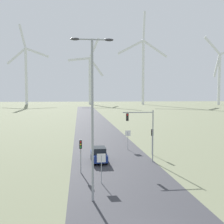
{
  "coord_description": "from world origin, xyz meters",
  "views": [
    {
      "loc": [
        -4.07,
        -13.06,
        8.11
      ],
      "look_at": [
        0.0,
        19.13,
        5.98
      ],
      "focal_mm": 42.0,
      "sensor_mm": 36.0,
      "label": 1
    }
  ],
  "objects_px": {
    "wind_turbine_left": "(26,70)",
    "stop_sign_near": "(101,163)",
    "traffic_light_mast_overhead": "(143,126)",
    "streetlamp": "(92,103)",
    "stop_sign_far": "(128,136)",
    "wind_turbine_far_right": "(219,73)",
    "wind_turbine_center": "(90,75)",
    "traffic_light_post_near_left": "(81,149)",
    "car_approaching": "(99,155)",
    "wind_turbine_right": "(143,65)",
    "traffic_light_post_near_right": "(152,136)"
  },
  "relations": [
    {
      "from": "traffic_light_post_near_right",
      "to": "traffic_light_mast_overhead",
      "type": "xyz_separation_m",
      "value": [
        -2.19,
        -3.54,
        1.81
      ]
    },
    {
      "from": "stop_sign_far",
      "to": "traffic_light_mast_overhead",
      "type": "relative_size",
      "value": 0.45
    },
    {
      "from": "wind_turbine_far_right",
      "to": "wind_turbine_center",
      "type": "bearing_deg",
      "value": 169.96
    },
    {
      "from": "stop_sign_near",
      "to": "wind_turbine_left",
      "type": "height_order",
      "value": "wind_turbine_left"
    },
    {
      "from": "stop_sign_near",
      "to": "traffic_light_post_near_left",
      "type": "bearing_deg",
      "value": 117.95
    },
    {
      "from": "stop_sign_near",
      "to": "traffic_light_mast_overhead",
      "type": "bearing_deg",
      "value": 51.17
    },
    {
      "from": "stop_sign_far",
      "to": "traffic_light_post_near_left",
      "type": "height_order",
      "value": "traffic_light_post_near_left"
    },
    {
      "from": "wind_turbine_left",
      "to": "stop_sign_near",
      "type": "bearing_deg",
      "value": -77.39
    },
    {
      "from": "stop_sign_near",
      "to": "car_approaching",
      "type": "distance_m",
      "value": 7.71
    },
    {
      "from": "wind_turbine_right",
      "to": "car_approaching",
      "type": "bearing_deg",
      "value": -105.53
    },
    {
      "from": "wind_turbine_left",
      "to": "wind_turbine_right",
      "type": "distance_m",
      "value": 97.89
    },
    {
      "from": "traffic_light_post_near_left",
      "to": "stop_sign_near",
      "type": "bearing_deg",
      "value": -62.05
    },
    {
      "from": "stop_sign_near",
      "to": "traffic_light_post_near_left",
      "type": "xyz_separation_m",
      "value": [
        -1.85,
        3.49,
        0.61
      ]
    },
    {
      "from": "streetlamp",
      "to": "stop_sign_near",
      "type": "relative_size",
      "value": 4.46
    },
    {
      "from": "car_approaching",
      "to": "wind_turbine_far_right",
      "type": "relative_size",
      "value": 0.08
    },
    {
      "from": "streetlamp",
      "to": "wind_turbine_center",
      "type": "relative_size",
      "value": 0.22
    },
    {
      "from": "stop_sign_far",
      "to": "wind_turbine_center",
      "type": "bearing_deg",
      "value": 89.32
    },
    {
      "from": "stop_sign_far",
      "to": "wind_turbine_right",
      "type": "relative_size",
      "value": 0.04
    },
    {
      "from": "traffic_light_mast_overhead",
      "to": "wind_turbine_center",
      "type": "xyz_separation_m",
      "value": [
        1.71,
        189.21,
        19.78
      ]
    },
    {
      "from": "streetlamp",
      "to": "stop_sign_far",
      "type": "height_order",
      "value": "streetlamp"
    },
    {
      "from": "wind_turbine_far_right",
      "to": "stop_sign_near",
      "type": "bearing_deg",
      "value": -122.06
    },
    {
      "from": "traffic_light_post_near_right",
      "to": "wind_turbine_center",
      "type": "xyz_separation_m",
      "value": [
        -0.48,
        185.67,
        21.6
      ]
    },
    {
      "from": "streetlamp",
      "to": "wind_turbine_right",
      "type": "xyz_separation_m",
      "value": [
        52.2,
        194.51,
        25.24
      ]
    },
    {
      "from": "wind_turbine_center",
      "to": "traffic_light_post_near_left",
      "type": "bearing_deg",
      "value": -92.72
    },
    {
      "from": "traffic_light_mast_overhead",
      "to": "wind_turbine_center",
      "type": "height_order",
      "value": "wind_turbine_center"
    },
    {
      "from": "traffic_light_post_near_left",
      "to": "traffic_light_post_near_right",
      "type": "height_order",
      "value": "traffic_light_post_near_right"
    },
    {
      "from": "stop_sign_far",
      "to": "wind_turbine_right",
      "type": "bearing_deg",
      "value": 75.37
    },
    {
      "from": "wind_turbine_left",
      "to": "wind_turbine_far_right",
      "type": "distance_m",
      "value": 159.22
    },
    {
      "from": "wind_turbine_left",
      "to": "wind_turbine_far_right",
      "type": "relative_size",
      "value": 1.21
    },
    {
      "from": "traffic_light_post_near_right",
      "to": "wind_turbine_right",
      "type": "bearing_deg",
      "value": 76.45
    },
    {
      "from": "streetlamp",
      "to": "wind_turbine_center",
      "type": "distance_m",
      "value": 200.89
    },
    {
      "from": "stop_sign_near",
      "to": "traffic_light_post_near_left",
      "type": "distance_m",
      "value": 4.0
    },
    {
      "from": "stop_sign_far",
      "to": "wind_turbine_far_right",
      "type": "bearing_deg",
      "value": 57.0
    },
    {
      "from": "streetlamp",
      "to": "wind_turbine_far_right",
      "type": "distance_m",
      "value": 214.3
    },
    {
      "from": "traffic_light_post_near_right",
      "to": "traffic_light_mast_overhead",
      "type": "relative_size",
      "value": 0.56
    },
    {
      "from": "traffic_light_post_near_right",
      "to": "wind_turbine_far_right",
      "type": "height_order",
      "value": "wind_turbine_far_right"
    },
    {
      "from": "traffic_light_post_near_left",
      "to": "stop_sign_far",
      "type": "bearing_deg",
      "value": 57.0
    },
    {
      "from": "traffic_light_post_near_left",
      "to": "traffic_light_post_near_right",
      "type": "distance_m",
      "value": 11.92
    },
    {
      "from": "streetlamp",
      "to": "wind_turbine_right",
      "type": "distance_m",
      "value": 202.97
    },
    {
      "from": "wind_turbine_right",
      "to": "streetlamp",
      "type": "bearing_deg",
      "value": -105.02
    },
    {
      "from": "stop_sign_near",
      "to": "wind_turbine_right",
      "type": "distance_m",
      "value": 199.79
    },
    {
      "from": "stop_sign_near",
      "to": "traffic_light_mast_overhead",
      "type": "xyz_separation_m",
      "value": [
        5.6,
        6.95,
        2.46
      ]
    },
    {
      "from": "traffic_light_post_near_left",
      "to": "traffic_light_post_near_right",
      "type": "relative_size",
      "value": 0.98
    },
    {
      "from": "stop_sign_near",
      "to": "traffic_light_mast_overhead",
      "type": "height_order",
      "value": "traffic_light_mast_overhead"
    },
    {
      "from": "traffic_light_mast_overhead",
      "to": "car_approaching",
      "type": "bearing_deg",
      "value": 172.65
    },
    {
      "from": "traffic_light_post_near_left",
      "to": "wind_turbine_center",
      "type": "xyz_separation_m",
      "value": [
        9.16,
        192.67,
        21.64
      ]
    },
    {
      "from": "car_approaching",
      "to": "wind_turbine_left",
      "type": "relative_size",
      "value": 0.06
    },
    {
      "from": "traffic_light_post_near_left",
      "to": "car_approaching",
      "type": "xyz_separation_m",
      "value": [
        2.21,
        4.14,
        -1.62
      ]
    },
    {
      "from": "stop_sign_far",
      "to": "wind_turbine_right",
      "type": "height_order",
      "value": "wind_turbine_right"
    },
    {
      "from": "stop_sign_far",
      "to": "wind_turbine_left",
      "type": "bearing_deg",
      "value": 104.99
    }
  ]
}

